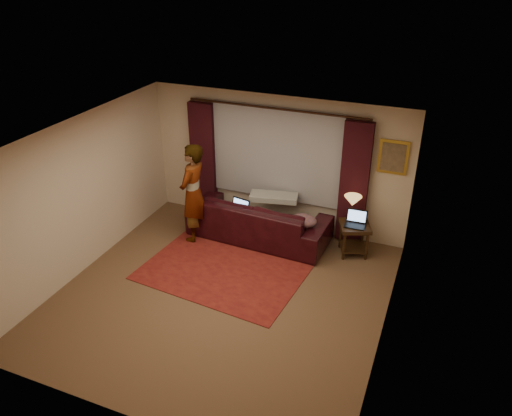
% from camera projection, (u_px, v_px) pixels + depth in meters
% --- Properties ---
extents(floor, '(5.00, 5.00, 0.01)m').
position_uv_depth(floor, '(222.00, 295.00, 7.94)').
color(floor, brown).
rests_on(floor, ground).
extents(ceiling, '(5.00, 5.00, 0.02)m').
position_uv_depth(ceiling, '(216.00, 141.00, 6.72)').
color(ceiling, silver).
rests_on(ceiling, ground).
extents(wall_back, '(5.00, 0.02, 2.60)m').
position_uv_depth(wall_back, '(277.00, 163.00, 9.38)').
color(wall_back, beige).
rests_on(wall_back, ground).
extents(wall_front, '(5.00, 0.02, 2.60)m').
position_uv_depth(wall_front, '(117.00, 333.00, 5.28)').
color(wall_front, beige).
rests_on(wall_front, ground).
extents(wall_left, '(0.02, 5.00, 2.60)m').
position_uv_depth(wall_left, '(81.00, 196.00, 8.16)').
color(wall_left, beige).
rests_on(wall_left, ground).
extents(wall_right, '(0.02, 5.00, 2.60)m').
position_uv_depth(wall_right, '(392.00, 260.00, 6.51)').
color(wall_right, beige).
rests_on(wall_right, ground).
extents(sheer_curtain, '(2.50, 0.05, 1.80)m').
position_uv_depth(sheer_curtain, '(276.00, 154.00, 9.24)').
color(sheer_curtain, '#9D9DA5').
rests_on(sheer_curtain, wall_back).
extents(drape_left, '(0.50, 0.14, 2.30)m').
position_uv_depth(drape_left, '(203.00, 160.00, 9.84)').
color(drape_left, black).
rests_on(drape_left, floor).
extents(drape_right, '(0.50, 0.14, 2.30)m').
position_uv_depth(drape_right, '(354.00, 184.00, 8.85)').
color(drape_right, black).
rests_on(drape_right, floor).
extents(curtain_rod, '(0.04, 0.04, 3.40)m').
position_uv_depth(curtain_rod, '(276.00, 109.00, 8.78)').
color(curtain_rod, black).
rests_on(curtain_rod, wall_back).
extents(picture_frame, '(0.50, 0.04, 0.60)m').
position_uv_depth(picture_frame, '(393.00, 157.00, 8.45)').
color(picture_frame, gold).
rests_on(picture_frame, wall_back).
extents(sofa, '(2.68, 1.26, 1.06)m').
position_uv_depth(sofa, '(259.00, 213.00, 9.26)').
color(sofa, black).
rests_on(sofa, floor).
extents(throw_blanket, '(0.94, 0.53, 0.10)m').
position_uv_depth(throw_blanket, '(274.00, 183.00, 9.15)').
color(throw_blanket, '#9C9C96').
rests_on(throw_blanket, sofa).
extents(clothing_pile, '(0.54, 0.46, 0.20)m').
position_uv_depth(clothing_pile, '(303.00, 221.00, 8.78)').
color(clothing_pile, brown).
rests_on(clothing_pile, sofa).
extents(laptop_sofa, '(0.44, 0.46, 0.26)m').
position_uv_depth(laptop_sofa, '(237.00, 208.00, 9.13)').
color(laptop_sofa, black).
rests_on(laptop_sofa, sofa).
extents(area_rug, '(2.82, 2.02, 0.01)m').
position_uv_depth(area_rug, '(221.00, 272.00, 8.48)').
color(area_rug, maroon).
rests_on(area_rug, floor).
extents(end_table, '(0.67, 0.67, 0.59)m').
position_uv_depth(end_table, '(354.00, 239.00, 8.88)').
color(end_table, black).
rests_on(end_table, floor).
extents(tiffany_lamp, '(0.35, 0.35, 0.49)m').
position_uv_depth(tiffany_lamp, '(352.00, 209.00, 8.74)').
color(tiffany_lamp, olive).
rests_on(tiffany_lamp, end_table).
extents(laptop_table, '(0.37, 0.40, 0.26)m').
position_uv_depth(laptop_table, '(356.00, 219.00, 8.64)').
color(laptop_table, black).
rests_on(laptop_table, end_table).
extents(person, '(0.55, 0.55, 1.88)m').
position_uv_depth(person, '(193.00, 193.00, 9.05)').
color(person, '#9C9C96').
rests_on(person, floor).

